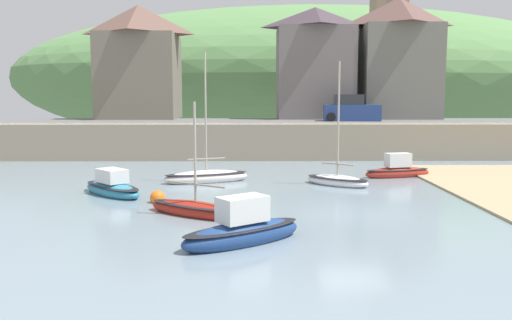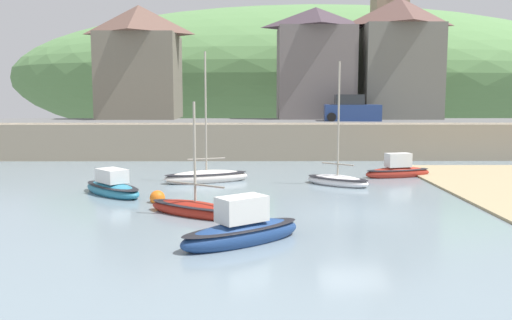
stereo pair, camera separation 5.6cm
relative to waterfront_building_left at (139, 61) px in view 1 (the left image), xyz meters
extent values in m
cube|color=gray|center=(12.90, -25.20, -7.06)|extent=(48.00, 40.00, 0.06)
cube|color=gray|center=(12.90, -8.20, -5.83)|extent=(48.00, 2.40, 2.40)
cube|color=#606060|center=(12.90, -4.50, -4.68)|extent=(48.00, 9.00, 0.10)
ellipsoid|color=#5D8E50|center=(17.25, 30.00, -0.54)|extent=(80.00, 44.00, 18.54)
cube|color=#726B5C|center=(0.00, 0.00, -1.25)|extent=(6.19, 5.57, 6.77)
pyramid|color=brown|center=(0.00, 0.00, 3.29)|extent=(6.49, 5.87, 2.32)
cube|color=slate|center=(14.29, 0.00, -0.98)|extent=(6.07, 4.92, 7.30)
pyramid|color=#463942|center=(14.29, 0.00, 3.49)|extent=(6.37, 5.22, 1.63)
cube|color=slate|center=(21.06, 0.00, -0.89)|extent=(6.08, 5.32, 7.47)
pyramid|color=brown|center=(21.06, 0.00, 3.95)|extent=(6.38, 5.62, 2.23)
cube|color=gray|center=(21.21, 4.00, 0.65)|extent=(2.80, 2.80, 10.56)
ellipsoid|color=navy|center=(8.83, -29.11, -6.80)|extent=(4.00, 3.34, 0.85)
ellipsoid|color=black|center=(8.83, -29.11, -6.57)|extent=(3.92, 3.28, 0.12)
cube|color=silver|center=(8.83, -29.11, -6.00)|extent=(1.64, 1.51, 0.75)
ellipsoid|color=#A42417|center=(7.07, -25.39, -6.85)|extent=(4.03, 3.18, 0.66)
ellipsoid|color=black|center=(7.07, -25.39, -6.67)|extent=(3.95, 3.11, 0.12)
cylinder|color=#B2A893|center=(7.07, -25.39, -4.72)|extent=(0.09, 0.09, 3.59)
cylinder|color=gray|center=(7.07, -25.39, -5.89)|extent=(2.23, 1.50, 0.07)
ellipsoid|color=#A22A1E|center=(16.87, -16.28, -6.84)|extent=(3.84, 1.87, 0.70)
ellipsoid|color=black|center=(16.87, -16.28, -6.65)|extent=(3.76, 1.83, 0.12)
cube|color=silver|center=(16.87, -16.28, -6.13)|extent=(1.43, 0.97, 0.73)
ellipsoid|color=white|center=(13.27, -18.82, -6.86)|extent=(3.37, 3.02, 0.62)
ellipsoid|color=black|center=(13.27, -18.82, -6.69)|extent=(3.30, 2.96, 0.12)
cylinder|color=#B2A893|center=(13.27, -18.82, -3.83)|extent=(0.09, 0.09, 5.43)
cylinder|color=gray|center=(13.27, -18.82, -6.01)|extent=(1.40, 1.10, 0.07)
ellipsoid|color=teal|center=(3.01, -21.27, -6.84)|extent=(3.64, 3.77, 0.70)
ellipsoid|color=black|center=(3.01, -21.27, -6.64)|extent=(3.57, 3.69, 0.12)
cube|color=silver|center=(3.01, -21.27, -6.19)|extent=(1.61, 1.63, 0.59)
ellipsoid|color=silver|center=(6.85, -17.87, -6.82)|extent=(4.48, 2.66, 0.77)
ellipsoid|color=black|center=(6.85, -17.87, -6.61)|extent=(4.39, 2.60, 0.12)
cylinder|color=#B2A893|center=(6.85, -17.87, -3.51)|extent=(0.09, 0.09, 5.84)
cylinder|color=gray|center=(6.85, -17.87, -5.86)|extent=(1.85, 0.74, 0.07)
cube|color=navy|center=(16.57, -4.50, -4.03)|extent=(4.21, 1.99, 1.20)
cube|color=#282D33|center=(16.32, -4.50, -3.08)|extent=(2.20, 1.65, 0.80)
cylinder|color=black|center=(18.22, -3.70, -4.31)|extent=(0.64, 0.22, 0.64)
cylinder|color=black|center=(18.22, -5.30, -4.31)|extent=(0.64, 0.22, 0.64)
cylinder|color=black|center=(14.92, -3.70, -4.31)|extent=(0.64, 0.22, 0.64)
cylinder|color=black|center=(14.92, -5.30, -4.31)|extent=(0.64, 0.22, 0.64)
sphere|color=orange|center=(5.29, -23.05, -6.84)|extent=(0.62, 0.62, 0.62)
camera|label=1|loc=(9.07, -44.67, -2.67)|focal=38.02mm
camera|label=2|loc=(9.13, -44.67, -2.67)|focal=38.02mm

